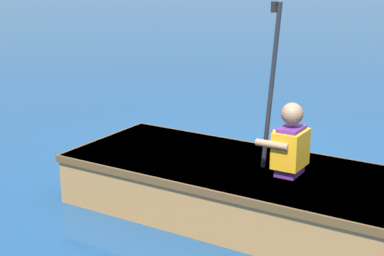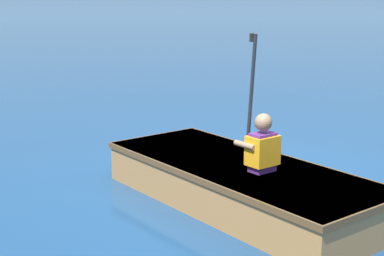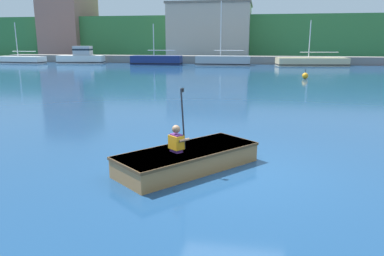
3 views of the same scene
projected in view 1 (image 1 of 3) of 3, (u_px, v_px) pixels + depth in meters
The scene contains 3 objects.
ground_plane at pixel (230, 176), 5.79m from camera, with size 300.00×300.00×0.00m, color navy.
rowboat_foreground at pixel (247, 188), 4.82m from camera, with size 2.97×3.21×0.44m.
person_paddler at pixel (289, 142), 4.52m from camera, with size 0.46×0.46×1.32m.
Camera 1 is at (-5.32, 1.15, 2.04)m, focal length 55.00 mm.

